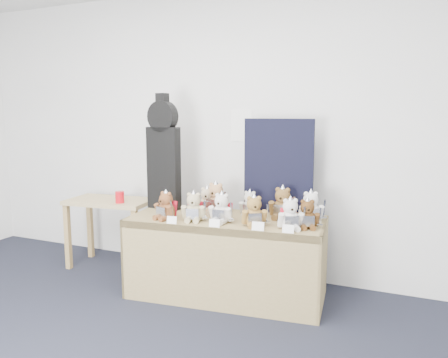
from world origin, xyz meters
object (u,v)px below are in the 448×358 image
at_px(side_table, 110,211).
at_px(teddy_front_centre, 222,209).
at_px(teddy_front_right, 254,212).
at_px(teddy_back_left, 207,201).
at_px(teddy_back_centre_left, 215,199).
at_px(teddy_back_right, 282,204).
at_px(red_cup, 120,197).
at_px(teddy_front_far_right, 290,215).
at_px(guitar_case, 163,153).
at_px(teddy_back_centre_right, 250,204).
at_px(teddy_back_end, 311,208).
at_px(teddy_front_left, 194,208).
at_px(teddy_front_end, 307,215).
at_px(display_table, 224,237).
at_px(teddy_front_far_left, 166,207).

xyz_separation_m(side_table, teddy_front_centre, (1.37, -0.35, 0.22)).
height_order(side_table, teddy_front_right, teddy_front_right).
height_order(teddy_front_centre, teddy_front_right, teddy_front_centre).
distance_m(teddy_back_left, teddy_back_centre_left, 0.08).
relative_size(teddy_back_left, teddy_back_right, 0.86).
height_order(red_cup, teddy_front_far_right, teddy_front_far_right).
distance_m(guitar_case, teddy_back_centre_right, 0.91).
bearing_deg(teddy_back_end, teddy_front_left, 175.51).
distance_m(guitar_case, red_cup, 0.65).
xyz_separation_m(teddy_front_end, teddy_back_centre_right, (-0.55, 0.23, -0.01)).
relative_size(red_cup, teddy_front_right, 0.41).
bearing_deg(teddy_back_left, guitar_case, 167.92).
height_order(display_table, teddy_front_right, teddy_front_right).
height_order(teddy_front_end, teddy_back_left, teddy_back_left).
xyz_separation_m(display_table, teddy_front_far_right, (0.57, -0.07, 0.25)).
relative_size(guitar_case, teddy_front_right, 3.85).
bearing_deg(teddy_back_left, red_cup, 168.68).
relative_size(display_table, teddy_front_far_left, 6.38).
relative_size(display_table, teddy_front_far_right, 6.27).
distance_m(teddy_front_centre, teddy_back_end, 0.72).
bearing_deg(guitar_case, teddy_front_centre, -16.02).
xyz_separation_m(guitar_case, teddy_front_far_right, (1.24, -0.25, -0.40)).
height_order(side_table, teddy_front_end, teddy_front_end).
distance_m(red_cup, teddy_back_right, 1.58).
bearing_deg(teddy_front_far_right, teddy_back_end, 46.32).
height_order(teddy_front_left, teddy_back_centre_right, teddy_front_left).
distance_m(display_table, teddy_front_end, 0.73).
bearing_deg(teddy_front_end, teddy_back_left, 149.14).
xyz_separation_m(side_table, teddy_front_right, (1.65, -0.35, 0.22)).
relative_size(teddy_front_centre, teddy_back_centre_right, 1.14).
bearing_deg(guitar_case, teddy_front_left, -28.92).
relative_size(teddy_front_far_right, teddy_back_centre_left, 0.88).
xyz_separation_m(teddy_front_far_left, teddy_back_left, (0.21, 0.35, -0.00)).
bearing_deg(teddy_front_centre, teddy_back_left, 134.87).
bearing_deg(teddy_front_centre, teddy_back_end, 27.17).
relative_size(side_table, guitar_case, 0.84).
bearing_deg(teddy_back_left, teddy_back_centre_left, 7.10).
bearing_deg(teddy_back_centre_right, teddy_front_centre, -116.68).
distance_m(guitar_case, teddy_back_centre_left, 0.63).
xyz_separation_m(teddy_front_left, teddy_front_right, (0.50, 0.04, 0.00)).
distance_m(side_table, teddy_front_right, 1.70).
relative_size(teddy_front_right, teddy_front_end, 1.07).
height_order(display_table, teddy_back_end, teddy_back_end).
xyz_separation_m(red_cup, teddy_back_left, (0.92, 0.02, 0.03)).
bearing_deg(teddy_front_far_left, teddy_back_centre_right, 49.41).
relative_size(display_table, teddy_front_right, 6.24).
xyz_separation_m(teddy_front_far_right, teddy_front_end, (0.11, 0.08, -0.01)).
distance_m(red_cup, teddy_front_centre, 1.20).
bearing_deg(red_cup, guitar_case, 1.97).
relative_size(display_table, teddy_back_left, 6.56).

